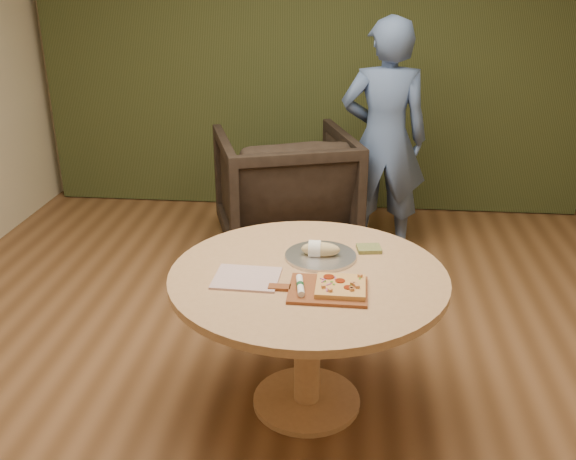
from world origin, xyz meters
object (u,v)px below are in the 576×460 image
Objects in this scene: pizza_paddle at (326,290)px; cutlery_roll at (300,285)px; flatbread_pizza at (341,286)px; serving_tray at (321,256)px; pedestal_table at (308,299)px; person_standing at (384,140)px; armchair at (285,184)px; bread_roll at (319,249)px.

cutlery_roll reaches higher than pizza_paddle.
serving_tray is at bearing 107.17° from flatbread_pizza.
flatbread_pizza is 0.63× the size of serving_tray.
cutlery_roll is 0.38m from serving_tray.
person_standing is at bearing 78.05° from pedestal_table.
pizza_paddle is at bearing -83.17° from serving_tray.
armchair is 0.58× the size of person_standing.
person_standing is (0.75, -0.02, 0.38)m from armchair.
person_standing is (0.33, 2.17, 0.13)m from pizza_paddle.
serving_tray is at bearing 0.00° from bread_roll.
serving_tray is at bearing 83.42° from armchair.
pizza_paddle is 0.12m from cutlery_roll.
pedestal_table is 5.96× the size of flatbread_pizza.
bread_roll reaches higher than serving_tray.
serving_tray reaches higher than pedestal_table.
armchair is at bearing 101.47° from serving_tray.
bread_roll is 1.89m from armchair.
flatbread_pizza is at bearing -47.69° from pedestal_table.
pedestal_table is 6.86× the size of bread_roll.
serving_tray is 1.89m from armchair.
bread_roll is (-0.12, 0.35, 0.02)m from flatbread_pizza.
bread_roll is 0.11× the size of person_standing.
pizza_paddle is 2.01× the size of flatbread_pizza.
bread_roll is at bearing 72.49° from cutlery_roll.
person_standing is (0.44, 2.18, 0.11)m from cutlery_roll.
person_standing is at bearing 78.37° from serving_tray.
bread_roll is at bearing 75.57° from person_standing.
cutlery_roll is (-0.18, -0.02, 0.00)m from flatbread_pizza.
serving_tray is at bearing 74.82° from pedestal_table.
flatbread_pizza is at bearing -72.83° from serving_tray.
person_standing reaches higher than serving_tray.
serving_tray is (0.07, 0.37, -0.02)m from cutlery_roll.
cutlery_roll is at bearing -100.90° from serving_tray.
flatbread_pizza is at bearing 84.36° from armchair.
flatbread_pizza reaches higher than serving_tray.
cutlery_roll is 0.11× the size of person_standing.
armchair is at bearing 89.85° from cutlery_roll.
cutlery_roll is at bearing -96.76° from pedestal_table.
pedestal_table is 0.29m from flatbread_pizza.
flatbread_pizza is 0.22× the size of armchair.
serving_tray is 0.04m from bread_roll.
pedestal_table is 3.72× the size of serving_tray.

